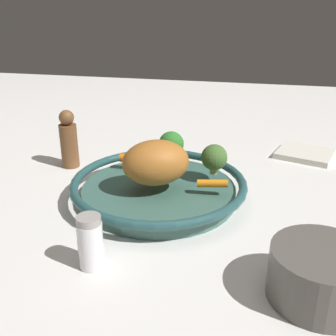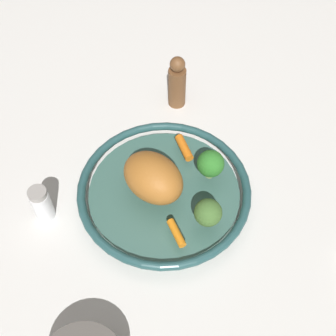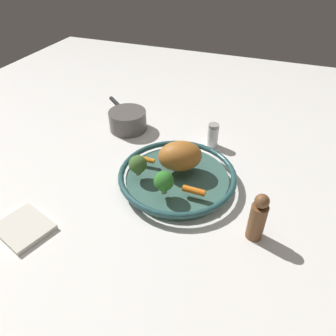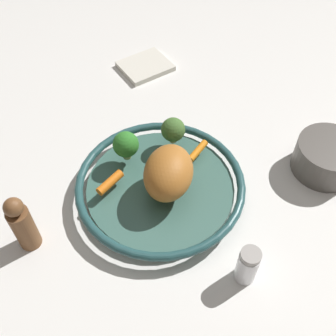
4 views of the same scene
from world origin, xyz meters
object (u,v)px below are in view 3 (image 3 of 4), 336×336
saucepan (128,120)px  baby_carrot_back (146,159)px  baby_carrot_near_rim (194,191)px  pepper_mill (258,218)px  serving_bowl (177,177)px  broccoli_floret_mid (164,181)px  roast_chicken_piece (182,156)px  salt_shaker (213,135)px  broccoli_floret_edge (138,164)px  dish_towel (24,228)px

saucepan → baby_carrot_back: bearing=127.8°
baby_carrot_near_rim → pepper_mill: size_ratio=0.45×
serving_bowl → broccoli_floret_mid: size_ratio=5.23×
broccoli_floret_mid → pepper_mill: size_ratio=0.48×
roast_chicken_piece → broccoli_floret_mid: (0.01, 0.12, -0.00)m
roast_chicken_piece → baby_carrot_back: bearing=3.2°
broccoli_floret_mid → salt_shaker: bearing=-99.0°
baby_carrot_back → salt_shaker: bearing=-125.2°
pepper_mill → saucepan: (0.52, -0.36, -0.03)m
baby_carrot_near_rim → broccoli_floret_edge: (0.17, -0.02, 0.03)m
baby_carrot_near_rim → baby_carrot_back: size_ratio=1.08×
serving_bowl → saucepan: (0.28, -0.24, 0.01)m
broccoli_floret_mid → saucepan: bearing=-50.4°
roast_chicken_piece → dish_towel: 0.46m
broccoli_floret_mid → saucepan: size_ratio=0.34×
baby_carrot_back → pepper_mill: 0.38m
serving_bowl → saucepan: saucepan is taller
serving_bowl → broccoli_floret_mid: broccoli_floret_mid is taller
salt_shaker → serving_bowl: bearing=78.6°
broccoli_floret_mid → salt_shaker: broccoli_floret_mid is taller
baby_carrot_back → broccoli_floret_edge: size_ratio=0.93×
roast_chicken_piece → baby_carrot_back: roast_chicken_piece is taller
baby_carrot_near_rim → saucepan: saucepan is taller
roast_chicken_piece → baby_carrot_back: 0.12m
dish_towel → pepper_mill: bearing=-161.5°
baby_carrot_back → baby_carrot_near_rim: bearing=154.4°
serving_bowl → roast_chicken_piece: bearing=-102.1°
pepper_mill → broccoli_floret_mid: bearing=-6.0°
broccoli_floret_edge → dish_towel: bearing=51.7°
dish_towel → baby_carrot_near_rim: bearing=-148.1°
serving_bowl → pepper_mill: (-0.24, 0.12, 0.04)m
serving_bowl → salt_shaker: (-0.05, -0.24, 0.02)m
roast_chicken_piece → salt_shaker: 0.22m
broccoli_floret_mid → saucepan: broccoli_floret_mid is taller
serving_bowl → baby_carrot_near_rim: bearing=135.3°
baby_carrot_back → dish_towel: size_ratio=0.44×
baby_carrot_back → salt_shaker: size_ratio=0.67×
baby_carrot_near_rim → saucepan: size_ratio=0.32×
roast_chicken_piece → baby_carrot_near_rim: bearing=125.8°
baby_carrot_back → broccoli_floret_mid: (-0.10, 0.11, 0.03)m
salt_shaker → saucepan: (0.33, -0.00, -0.01)m
baby_carrot_near_rim → salt_shaker: salt_shaker is taller
serving_bowl → broccoli_floret_mid: (0.01, 0.09, 0.06)m
saucepan → dish_towel: bearing=87.2°
serving_bowl → broccoli_floret_edge: broccoli_floret_edge is taller
dish_towel → serving_bowl: bearing=-135.1°
serving_bowl → broccoli_floret_edge: bearing=25.0°
pepper_mill → dish_towel: (0.55, 0.18, -0.06)m
broccoli_floret_edge → salt_shaker: size_ratio=0.72×
roast_chicken_piece → broccoli_floret_edge: size_ratio=2.08×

